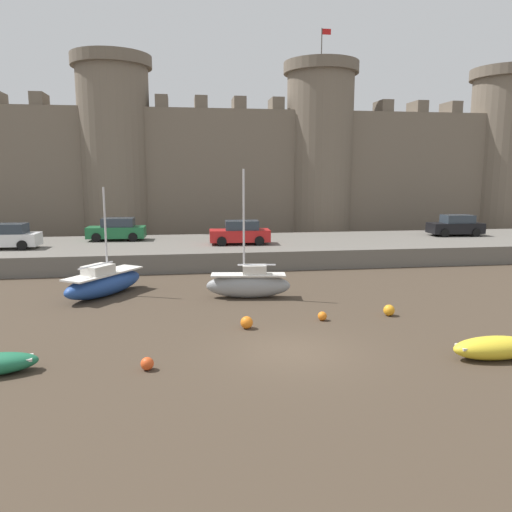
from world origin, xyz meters
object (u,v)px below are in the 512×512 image
car_quay_west (456,226)px  car_quay_centre_east (240,233)px  mooring_buoy_near_channel (389,310)px  car_quay_east (117,230)px  mooring_buoy_off_centre (322,316)px  mooring_buoy_mid_mud (147,364)px  sailboat_midflat_centre (104,282)px  mooring_buoy_near_shore (247,322)px  rowboat_near_channel_left (495,347)px  sailboat_near_channel_right (249,284)px  car_quay_centre_west (6,237)px

car_quay_west → car_quay_centre_east: size_ratio=1.00×
mooring_buoy_near_channel → car_quay_west: 20.85m
mooring_buoy_near_channel → car_quay_east: (-13.35, 17.58, 1.75)m
car_quay_east → car_quay_centre_east: same height
mooring_buoy_off_centre → car_quay_centre_east: car_quay_centre_east is taller
mooring_buoy_off_centre → car_quay_centre_east: size_ratio=0.09×
mooring_buoy_mid_mud → car_quay_east: size_ratio=0.10×
sailboat_midflat_centre → mooring_buoy_near_shore: size_ratio=10.91×
rowboat_near_channel_left → car_quay_west: car_quay_west is taller
mooring_buoy_near_channel → mooring_buoy_near_shore: mooring_buoy_near_shore is taller
sailboat_midflat_centre → mooring_buoy_near_shore: 8.98m
sailboat_midflat_centre → rowboat_near_channel_left: bearing=-37.8°
mooring_buoy_mid_mud → car_quay_centre_east: size_ratio=0.10×
rowboat_near_channel_left → mooring_buoy_mid_mud: (-11.18, 0.73, -0.19)m
sailboat_midflat_centre → mooring_buoy_near_shore: bearing=-45.3°
mooring_buoy_near_shore → sailboat_midflat_centre: bearing=134.7°
mooring_buoy_near_shore → car_quay_east: bearing=111.0°
sailboat_near_channel_right → car_quay_east: bearing=120.0°
rowboat_near_channel_left → car_quay_centre_east: (-6.06, 19.57, 1.59)m
sailboat_near_channel_right → mooring_buoy_off_centre: 4.99m
car_quay_west → car_quay_east: (-25.90, 1.02, 0.00)m
car_quay_west → car_quay_centre_west: same height
mooring_buoy_near_shore → mooring_buoy_near_channel: bearing=8.0°
sailboat_near_channel_right → car_quay_west: 22.02m
car_quay_west → rowboat_near_channel_left: bearing=-117.1°
car_quay_west → car_quay_centre_east: bearing=-172.4°
mooring_buoy_mid_mud → car_quay_west: car_quay_west is taller
mooring_buoy_near_shore → car_quay_centre_west: 20.53m
car_quay_west → car_quay_centre_west: size_ratio=1.00×
rowboat_near_channel_left → car_quay_west: 24.61m
rowboat_near_channel_left → sailboat_midflat_centre: sailboat_midflat_centre is taller
car_quay_west → mooring_buoy_near_shore: bearing=-137.1°
sailboat_near_channel_right → rowboat_near_channel_left: bearing=-53.7°
car_quay_centre_east → car_quay_centre_west: bearing=179.6°
car_quay_east → mooring_buoy_near_shore: bearing=-69.0°
mooring_buoy_mid_mud → car_quay_west: bearing=43.4°
rowboat_near_channel_left → mooring_buoy_mid_mud: size_ratio=7.06×
car_quay_east → sailboat_midflat_centre: bearing=-86.3°
mooring_buoy_near_channel → mooring_buoy_near_shore: bearing=-172.0°
mooring_buoy_near_shore → mooring_buoy_off_centre: mooring_buoy_near_shore is taller
mooring_buoy_near_channel → mooring_buoy_off_centre: size_ratio=1.28×
sailboat_near_channel_right → car_quay_east: sailboat_near_channel_right is taller
sailboat_near_channel_right → car_quay_west: sailboat_near_channel_right is taller
sailboat_near_channel_right → car_quay_west: bearing=34.8°
mooring_buoy_off_centre → car_quay_east: bearing=120.1°
car_quay_west → car_quay_east: same height
mooring_buoy_near_shore → car_quay_west: 25.70m
sailboat_midflat_centre → car_quay_east: sailboat_midflat_centre is taller
sailboat_midflat_centre → car_quay_centre_east: 11.85m
mooring_buoy_near_shore → car_quay_west: (18.80, 17.44, 1.74)m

